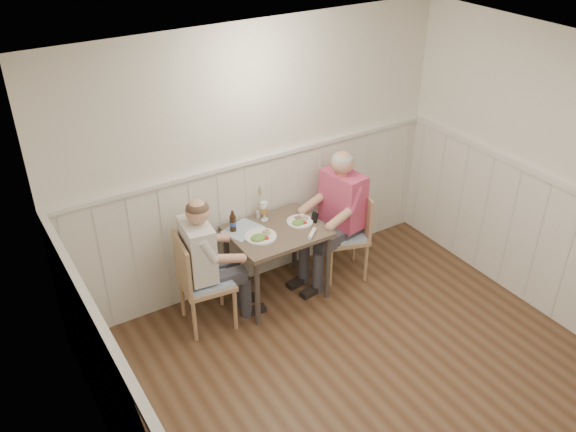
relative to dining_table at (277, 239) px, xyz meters
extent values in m
plane|color=#4B2F1C|center=(0.03, -1.84, -0.65)|extent=(4.50, 4.50, 0.00)
cube|color=white|center=(0.03, 0.41, 0.65)|extent=(4.00, 0.04, 2.60)
cube|color=white|center=(-1.97, -1.84, 0.65)|extent=(0.04, 4.50, 2.60)
cube|color=white|center=(0.03, -1.84, 1.94)|extent=(4.00, 4.50, 0.02)
cube|color=silver|center=(0.03, 0.39, 0.00)|extent=(3.98, 0.03, 1.30)
cube|color=silver|center=(0.03, 0.38, 0.67)|extent=(3.98, 0.06, 0.04)
cube|color=silver|center=(-1.94, -1.84, 0.67)|extent=(0.06, 4.48, 0.04)
cube|color=brown|center=(0.00, 0.00, 0.08)|extent=(0.88, 0.70, 0.04)
cylinder|color=#3F3833|center=(-0.39, -0.30, -0.29)|extent=(0.05, 0.05, 0.71)
cylinder|color=#3F3833|center=(-0.39, 0.30, -0.29)|extent=(0.05, 0.05, 0.71)
cylinder|color=#3F3833|center=(0.39, -0.30, -0.29)|extent=(0.05, 0.05, 0.71)
cylinder|color=#3F3833|center=(0.39, 0.30, -0.29)|extent=(0.05, 0.05, 0.71)
cube|color=tan|center=(0.76, -0.04, -0.20)|extent=(0.55, 0.55, 0.04)
cube|color=#5F84B2|center=(0.76, -0.04, -0.16)|extent=(0.50, 0.50, 0.03)
cube|color=tan|center=(0.95, -0.10, 0.05)|extent=(0.17, 0.43, 0.46)
cylinder|color=tan|center=(0.88, -0.28, -0.43)|extent=(0.04, 0.04, 0.43)
cylinder|color=tan|center=(0.53, -0.16, -0.43)|extent=(0.04, 0.04, 0.43)
cylinder|color=tan|center=(1.00, 0.08, -0.43)|extent=(0.04, 0.04, 0.43)
cylinder|color=tan|center=(0.64, 0.19, -0.43)|extent=(0.04, 0.04, 0.43)
cube|color=tan|center=(-0.76, -0.03, -0.19)|extent=(0.50, 0.50, 0.04)
cube|color=#5F84B2|center=(-0.76, -0.03, -0.15)|extent=(0.45, 0.45, 0.03)
cube|color=tan|center=(-0.96, -0.01, 0.07)|extent=(0.09, 0.45, 0.47)
cylinder|color=tan|center=(-0.93, 0.18, -0.43)|extent=(0.04, 0.04, 0.44)
cylinder|color=tan|center=(-0.55, 0.14, -0.43)|extent=(0.04, 0.04, 0.44)
cylinder|color=tan|center=(-0.97, -0.20, -0.43)|extent=(0.04, 0.04, 0.44)
cylinder|color=tan|center=(-0.59, -0.24, -0.43)|extent=(0.04, 0.04, 0.44)
cube|color=#3F3F47|center=(0.74, 0.00, -0.42)|extent=(0.51, 0.48, 0.46)
cube|color=#3F3F47|center=(0.54, -0.04, -0.13)|extent=(0.48, 0.43, 0.13)
cube|color=#CE4E6E|center=(0.74, 0.00, 0.21)|extent=(0.32, 0.48, 0.56)
sphere|color=tan|center=(0.74, 0.00, 0.62)|extent=(0.22, 0.22, 0.22)
sphere|color=#A5A5A0|center=(0.74, 0.00, 0.65)|extent=(0.21, 0.21, 0.21)
cube|color=black|center=(0.38, -0.06, 0.22)|extent=(0.03, 0.07, 0.13)
cube|color=#3F3F47|center=(-0.78, 0.00, -0.43)|extent=(0.46, 0.43, 0.43)
cube|color=#3F3F47|center=(-0.59, -0.02, -0.16)|extent=(0.44, 0.39, 0.12)
cube|color=white|center=(-0.78, 0.00, 0.16)|extent=(0.27, 0.44, 0.52)
sphere|color=tan|center=(-0.78, 0.00, 0.54)|extent=(0.21, 0.21, 0.21)
sphere|color=#4C3828|center=(-0.78, 0.00, 0.57)|extent=(0.20, 0.20, 0.20)
cylinder|color=white|center=(0.26, 0.00, 0.11)|extent=(0.25, 0.25, 0.02)
ellipsoid|color=#3F722D|center=(0.22, -0.03, 0.14)|extent=(0.12, 0.10, 0.05)
sphere|color=tan|center=(0.31, 0.01, 0.14)|extent=(0.03, 0.03, 0.03)
cube|color=brown|center=(0.27, 0.05, 0.13)|extent=(0.08, 0.05, 0.01)
cylinder|color=white|center=(0.33, 0.05, 0.14)|extent=(0.05, 0.05, 0.03)
cylinder|color=white|center=(-0.19, -0.04, 0.11)|extent=(0.30, 0.30, 0.02)
ellipsoid|color=#3F722D|center=(-0.24, -0.07, 0.15)|extent=(0.14, 0.12, 0.05)
sphere|color=tan|center=(-0.13, -0.03, 0.14)|extent=(0.04, 0.04, 0.04)
cylinder|color=silver|center=(-0.01, 0.22, 0.11)|extent=(0.07, 0.07, 0.01)
cylinder|color=silver|center=(-0.01, 0.22, 0.15)|extent=(0.01, 0.01, 0.08)
cone|color=gold|center=(-0.01, 0.22, 0.23)|extent=(0.08, 0.08, 0.07)
cylinder|color=silver|center=(-0.01, 0.22, 0.28)|extent=(0.08, 0.08, 0.03)
cylinder|color=silver|center=(-0.02, 0.21, 0.11)|extent=(0.06, 0.06, 0.01)
cylinder|color=silver|center=(-0.02, 0.21, 0.15)|extent=(0.01, 0.01, 0.07)
cone|color=gold|center=(-0.02, 0.21, 0.21)|extent=(0.07, 0.07, 0.07)
cylinder|color=silver|center=(-0.02, 0.21, 0.26)|extent=(0.07, 0.07, 0.03)
cylinder|color=black|center=(-0.36, 0.19, 0.18)|extent=(0.06, 0.06, 0.16)
cone|color=black|center=(-0.36, 0.19, 0.28)|extent=(0.06, 0.06, 0.04)
cylinder|color=black|center=(-0.36, 0.19, 0.31)|extent=(0.02, 0.02, 0.03)
cylinder|color=#3351B2|center=(-0.36, 0.19, 0.19)|extent=(0.06, 0.06, 0.04)
cylinder|color=white|center=(0.23, -0.26, 0.12)|extent=(0.16, 0.14, 0.04)
cylinder|color=silver|center=(-0.04, 0.28, 0.14)|extent=(0.04, 0.04, 0.07)
cylinder|color=tan|center=(-0.04, 0.28, 0.27)|extent=(0.02, 0.02, 0.24)
cone|color=tan|center=(-0.04, 0.28, 0.42)|extent=(0.03, 0.03, 0.08)
cube|color=#5F84B2|center=(-0.27, 0.16, 0.11)|extent=(0.41, 0.37, 0.01)
camera|label=1|loc=(-2.46, -4.17, 3.12)|focal=38.00mm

